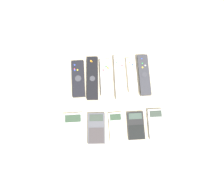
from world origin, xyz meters
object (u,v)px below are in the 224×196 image
(remote_2, at_px, (107,78))
(calculator_4, at_px, (156,124))
(calculator_1, at_px, (96,128))
(remote_0, at_px, (78,79))
(remote_1, at_px, (93,78))
(remote_4, at_px, (132,75))
(calculator_2, at_px, (116,127))
(remote_3, at_px, (120,77))
(calculator_3, at_px, (136,126))
(remote_5, at_px, (144,75))
(calculator_0, at_px, (73,130))

(remote_2, xyz_separation_m, calculator_4, (0.21, -0.23, -0.00))
(calculator_1, bearing_deg, remote_2, 78.45)
(remote_0, height_order, remote_1, remote_0)
(remote_4, distance_m, calculator_2, 0.26)
(remote_3, height_order, calculator_4, remote_3)
(remote_2, relative_size, calculator_3, 1.42)
(remote_2, xyz_separation_m, calculator_2, (0.03, -0.23, -0.00))
(remote_4, bearing_deg, remote_0, 179.90)
(remote_2, relative_size, calculator_4, 1.33)
(calculator_1, distance_m, calculator_2, 0.09)
(remote_1, height_order, calculator_4, same)
(calculator_1, distance_m, calculator_4, 0.27)
(remote_5, relative_size, calculator_4, 1.48)
(calculator_1, bearing_deg, remote_1, 94.37)
(calculator_1, bearing_deg, remote_5, 47.42)
(remote_1, relative_size, remote_5, 1.07)
(remote_5, relative_size, calculator_0, 1.27)
(remote_2, bearing_deg, remote_3, -1.92)
(remote_4, distance_m, calculator_0, 0.37)
(remote_1, height_order, remote_4, remote_4)
(remote_0, xyz_separation_m, calculator_2, (0.17, -0.24, -0.00))
(remote_2, xyz_separation_m, remote_4, (0.12, 0.01, 0.00))
(remote_5, xyz_separation_m, calculator_4, (0.03, -0.23, -0.00))
(remote_3, height_order, remote_5, remote_3)
(remote_1, xyz_separation_m, calculator_3, (0.19, -0.24, -0.00))
(remote_0, relative_size, remote_5, 0.90)
(remote_5, distance_m, calculator_2, 0.28)
(remote_3, height_order, calculator_1, remote_3)
(remote_2, bearing_deg, calculator_2, -81.86)
(remote_2, relative_size, calculator_1, 1.26)
(remote_4, bearing_deg, calculator_1, -127.39)
(remote_0, height_order, remote_2, remote_2)
(calculator_2, xyz_separation_m, calculator_3, (0.09, 0.00, -0.00))
(remote_0, bearing_deg, remote_1, -1.06)
(remote_4, bearing_deg, remote_5, -4.28)
(calculator_0, relative_size, calculator_2, 1.17)
(remote_2, relative_size, remote_4, 1.06)
(calculator_2, distance_m, calculator_3, 0.09)
(calculator_3, distance_m, calculator_4, 0.09)
(remote_3, height_order, calculator_2, remote_3)
(calculator_2, relative_size, calculator_4, 0.99)
(remote_0, xyz_separation_m, remote_3, (0.20, -0.01, 0.00))
(remote_0, relative_size, remote_2, 1.00)
(remote_5, relative_size, calculator_1, 1.40)
(remote_0, bearing_deg, remote_3, -2.30)
(remote_3, bearing_deg, remote_0, 178.67)
(remote_3, bearing_deg, remote_1, 178.03)
(remote_4, bearing_deg, calculator_3, -90.67)
(remote_2, relative_size, calculator_2, 1.35)
(remote_0, bearing_deg, calculator_0, -97.35)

